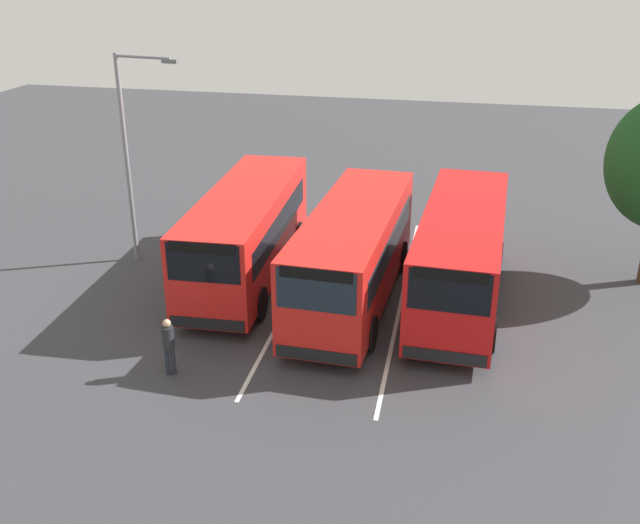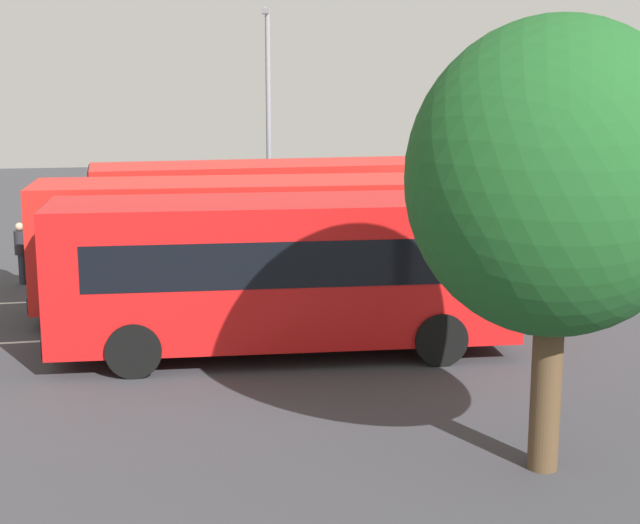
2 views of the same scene
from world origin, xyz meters
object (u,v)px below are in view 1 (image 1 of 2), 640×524
object	(u,v)px
bus_far_left	(246,231)
pedestrian	(168,342)
street_lamp	(131,146)
bus_center_left	(353,252)
bus_center_right	(461,253)

from	to	relation	value
bus_far_left	pedestrian	distance (m)	6.55
pedestrian	street_lamp	bearing A→B (deg)	5.44
bus_center_left	street_lamp	xyz separation A→B (m)	(-1.72, -8.24, 2.58)
bus_far_left	bus_center_left	xyz separation A→B (m)	(1.06, 3.91, 0.00)
bus_far_left	bus_center_right	world-z (taller)	same
bus_center_right	pedestrian	distance (m)	9.66
bus_center_left	pedestrian	size ratio (longest dim) A/B	5.59
bus_center_right	bus_far_left	bearing A→B (deg)	-90.76
bus_center_left	bus_center_right	distance (m)	3.46
bus_far_left	bus_center_left	world-z (taller)	same
bus_center_left	street_lamp	size ratio (longest dim) A/B	1.25
pedestrian	street_lamp	world-z (taller)	street_lamp
bus_far_left	street_lamp	bearing A→B (deg)	-101.64
bus_center_left	street_lamp	bearing A→B (deg)	-99.76
pedestrian	bus_center_left	bearing A→B (deg)	-61.44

